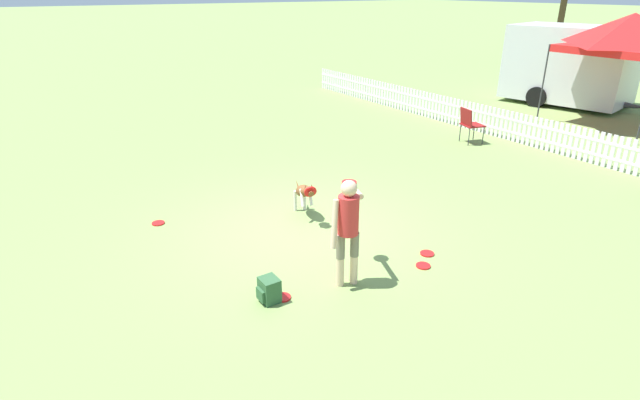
{
  "coord_description": "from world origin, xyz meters",
  "views": [
    {
      "loc": [
        6.45,
        -3.87,
        3.79
      ],
      "look_at": [
        0.48,
        0.07,
        0.73
      ],
      "focal_mm": 28.0,
      "sensor_mm": 36.0,
      "label": 1
    }
  ],
  "objects_px": {
    "leaping_dog": "(304,192)",
    "equipment_trailer": "(570,64)",
    "handler_person": "(348,221)",
    "frisbee_far_scatter": "(283,297)",
    "frisbee_midfield": "(423,266)",
    "backpack_on_grass": "(269,290)",
    "frisbee_near_handler": "(427,254)",
    "frisbee_near_dog": "(158,223)",
    "canopy_tent_main": "(631,33)",
    "folding_chair_center": "(470,122)"
  },
  "relations": [
    {
      "from": "leaping_dog",
      "to": "equipment_trailer",
      "type": "height_order",
      "value": "equipment_trailer"
    },
    {
      "from": "handler_person",
      "to": "frisbee_far_scatter",
      "type": "distance_m",
      "value": 1.33
    },
    {
      "from": "frisbee_midfield",
      "to": "backpack_on_grass",
      "type": "height_order",
      "value": "backpack_on_grass"
    },
    {
      "from": "leaping_dog",
      "to": "frisbee_near_handler",
      "type": "height_order",
      "value": "leaping_dog"
    },
    {
      "from": "leaping_dog",
      "to": "frisbee_far_scatter",
      "type": "height_order",
      "value": "leaping_dog"
    },
    {
      "from": "frisbee_near_dog",
      "to": "frisbee_midfield",
      "type": "xyz_separation_m",
      "value": [
        3.59,
        2.83,
        0.0
      ]
    },
    {
      "from": "handler_person",
      "to": "leaping_dog",
      "type": "bearing_deg",
      "value": 90.16
    },
    {
      "from": "frisbee_near_dog",
      "to": "backpack_on_grass",
      "type": "relative_size",
      "value": 0.64
    },
    {
      "from": "canopy_tent_main",
      "to": "leaping_dog",
      "type": "bearing_deg",
      "value": -87.53
    },
    {
      "from": "leaping_dog",
      "to": "folding_chair_center",
      "type": "height_order",
      "value": "folding_chair_center"
    },
    {
      "from": "frisbee_far_scatter",
      "to": "equipment_trailer",
      "type": "xyz_separation_m",
      "value": [
        -4.99,
        14.16,
        1.36
      ]
    },
    {
      "from": "frisbee_near_dog",
      "to": "leaping_dog",
      "type": "bearing_deg",
      "value": 62.53
    },
    {
      "from": "folding_chair_center",
      "to": "equipment_trailer",
      "type": "distance_m",
      "value": 6.77
    },
    {
      "from": "frisbee_far_scatter",
      "to": "folding_chair_center",
      "type": "distance_m",
      "value": 8.4
    },
    {
      "from": "folding_chair_center",
      "to": "handler_person",
      "type": "bearing_deg",
      "value": 135.18
    },
    {
      "from": "leaping_dog",
      "to": "backpack_on_grass",
      "type": "distance_m",
      "value": 2.63
    },
    {
      "from": "frisbee_midfield",
      "to": "folding_chair_center",
      "type": "relative_size",
      "value": 0.23
    },
    {
      "from": "canopy_tent_main",
      "to": "backpack_on_grass",
      "type": "bearing_deg",
      "value": -79.27
    },
    {
      "from": "leaping_dog",
      "to": "frisbee_near_handler",
      "type": "xyz_separation_m",
      "value": [
        2.18,
        0.87,
        -0.48
      ]
    },
    {
      "from": "leaping_dog",
      "to": "backpack_on_grass",
      "type": "height_order",
      "value": "leaping_dog"
    },
    {
      "from": "frisbee_midfield",
      "to": "backpack_on_grass",
      "type": "relative_size",
      "value": 0.64
    },
    {
      "from": "leaping_dog",
      "to": "folding_chair_center",
      "type": "relative_size",
      "value": 1.15
    },
    {
      "from": "handler_person",
      "to": "backpack_on_grass",
      "type": "height_order",
      "value": "handler_person"
    },
    {
      "from": "frisbee_near_handler",
      "to": "equipment_trailer",
      "type": "height_order",
      "value": "equipment_trailer"
    },
    {
      "from": "frisbee_midfield",
      "to": "equipment_trailer",
      "type": "height_order",
      "value": "equipment_trailer"
    },
    {
      "from": "frisbee_near_dog",
      "to": "folding_chair_center",
      "type": "bearing_deg",
      "value": 92.66
    },
    {
      "from": "backpack_on_grass",
      "to": "handler_person",
      "type": "bearing_deg",
      "value": 79.53
    },
    {
      "from": "frisbee_near_handler",
      "to": "frisbee_far_scatter",
      "type": "xyz_separation_m",
      "value": [
        -0.2,
        -2.44,
        0.0
      ]
    },
    {
      "from": "folding_chair_center",
      "to": "canopy_tent_main",
      "type": "height_order",
      "value": "canopy_tent_main"
    },
    {
      "from": "backpack_on_grass",
      "to": "frisbee_near_handler",
      "type": "bearing_deg",
      "value": 84.68
    },
    {
      "from": "handler_person",
      "to": "frisbee_near_dog",
      "type": "distance_m",
      "value": 3.81
    },
    {
      "from": "folding_chair_center",
      "to": "frisbee_far_scatter",
      "type": "bearing_deg",
      "value": 131.15
    },
    {
      "from": "frisbee_near_dog",
      "to": "folding_chair_center",
      "type": "relative_size",
      "value": 0.23
    },
    {
      "from": "frisbee_far_scatter",
      "to": "equipment_trailer",
      "type": "bearing_deg",
      "value": 109.41
    },
    {
      "from": "handler_person",
      "to": "canopy_tent_main",
      "type": "relative_size",
      "value": 0.49
    },
    {
      "from": "frisbee_near_handler",
      "to": "frisbee_far_scatter",
      "type": "distance_m",
      "value": 2.45
    },
    {
      "from": "frisbee_far_scatter",
      "to": "backpack_on_grass",
      "type": "relative_size",
      "value": 0.64
    },
    {
      "from": "handler_person",
      "to": "equipment_trailer",
      "type": "bearing_deg",
      "value": 38.09
    },
    {
      "from": "frisbee_near_dog",
      "to": "folding_chair_center",
      "type": "height_order",
      "value": "folding_chair_center"
    },
    {
      "from": "leaping_dog",
      "to": "frisbee_near_handler",
      "type": "distance_m",
      "value": 2.4
    },
    {
      "from": "handler_person",
      "to": "frisbee_midfield",
      "type": "xyz_separation_m",
      "value": [
        0.27,
        1.2,
        -0.94
      ]
    },
    {
      "from": "backpack_on_grass",
      "to": "canopy_tent_main",
      "type": "distance_m",
      "value": 13.19
    },
    {
      "from": "leaping_dog",
      "to": "frisbee_near_dog",
      "type": "distance_m",
      "value": 2.6
    },
    {
      "from": "handler_person",
      "to": "frisbee_near_dog",
      "type": "height_order",
      "value": "handler_person"
    },
    {
      "from": "handler_person",
      "to": "canopy_tent_main",
      "type": "bearing_deg",
      "value": 29.51
    },
    {
      "from": "frisbee_near_handler",
      "to": "frisbee_near_dog",
      "type": "distance_m",
      "value": 4.6
    },
    {
      "from": "handler_person",
      "to": "canopy_tent_main",
      "type": "xyz_separation_m",
      "value": [
        -2.62,
        11.63,
        1.66
      ]
    },
    {
      "from": "frisbee_near_handler",
      "to": "folding_chair_center",
      "type": "height_order",
      "value": "folding_chair_center"
    },
    {
      "from": "frisbee_near_handler",
      "to": "frisbee_near_dog",
      "type": "relative_size",
      "value": 1.0
    },
    {
      "from": "frisbee_midfield",
      "to": "backpack_on_grass",
      "type": "xyz_separation_m",
      "value": [
        -0.48,
        -2.3,
        0.15
      ]
    }
  ]
}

